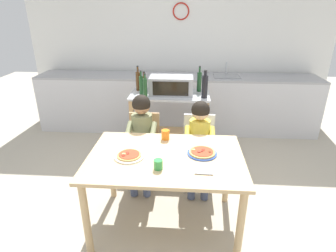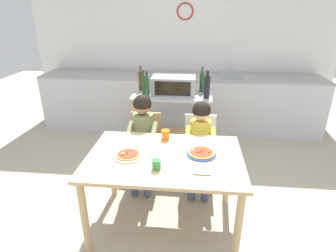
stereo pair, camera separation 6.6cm
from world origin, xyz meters
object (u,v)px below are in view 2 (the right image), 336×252
toaster_oven (174,85)px  dining_chair_right (200,146)px  bottle_squat_spirits (141,80)px  bottle_clear_vinegar (147,83)px  drinking_cup_orange (166,135)px  pizza_plate_white (128,155)px  drinking_cup_green (156,164)px  child_in_olive_shirt (142,131)px  bottle_dark_olive_oil (207,86)px  bottle_slim_sauce (144,85)px  pizza_plate_blue_rimmed (201,153)px  child_in_yellow_shirt (200,137)px  dining_chair_left (145,143)px  kitchen_island_cart (172,116)px  dining_table (165,166)px  serving_spoon (202,175)px  bottle_tall_green_wine (147,88)px  bottle_brown_beer (202,82)px

toaster_oven → dining_chair_right: size_ratio=0.67×
bottle_squat_spirits → dining_chair_right: size_ratio=0.40×
bottle_clear_vinegar → drinking_cup_orange: 1.20m
pizza_plate_white → drinking_cup_green: (0.27, -0.17, 0.03)m
child_in_olive_shirt → dining_chair_right: bearing=9.7°
drinking_cup_green → bottle_dark_olive_oil: bearing=73.7°
bottle_slim_sauce → pizza_plate_blue_rimmed: size_ratio=1.20×
pizza_plate_white → drinking_cup_orange: (0.28, 0.37, 0.03)m
dining_chair_right → child_in_yellow_shirt: bearing=-90.0°
dining_chair_left → child_in_yellow_shirt: child_in_yellow_shirt is taller
bottle_squat_spirits → kitchen_island_cart: bearing=-18.0°
bottle_squat_spirits → dining_table: size_ratio=0.24×
drinking_cup_green → bottle_clear_vinegar: bearing=102.0°
bottle_squat_spirits → pizza_plate_blue_rimmed: 1.67m
dining_table → child_in_olive_shirt: 0.68m
bottle_dark_olive_oil → dining_chair_left: bearing=-143.6°
pizza_plate_blue_rimmed → dining_chair_left: bearing=132.9°
bottle_clear_vinegar → bottle_dark_olive_oil: bottle_dark_olive_oil is taller
bottle_squat_spirits → dining_chair_right: (0.79, -0.79, -0.53)m
bottle_slim_sauce → dining_table: (0.41, -1.30, -0.37)m
child_in_olive_shirt → child_in_yellow_shirt: (0.62, -0.02, -0.03)m
child_in_olive_shirt → drinking_cup_orange: (0.28, -0.28, 0.10)m
dining_table → bottle_clear_vinegar: bearing=105.1°
dining_chair_left → serving_spoon: size_ratio=5.79×
serving_spoon → bottle_slim_sauce: bearing=114.7°
dining_chair_left → drinking_cup_orange: (0.28, -0.40, 0.31)m
bottle_clear_vinegar → bottle_tall_green_wine: (0.06, -0.30, 0.02)m
kitchen_island_cart → bottle_brown_beer: (0.38, 0.14, 0.43)m
dining_table → dining_chair_right: 0.80m
toaster_oven → pizza_plate_white: toaster_oven is taller
drinking_cup_green → child_in_olive_shirt: bearing=108.1°
kitchen_island_cart → child_in_olive_shirt: child_in_olive_shirt is taller
toaster_oven → child_in_olive_shirt: toaster_oven is taller
toaster_oven → dining_table: (0.03, -1.38, -0.35)m
pizza_plate_blue_rimmed → kitchen_island_cart: bearing=105.6°
bottle_squat_spirits → pizza_plate_blue_rimmed: size_ratio=1.26×
kitchen_island_cart → drinking_cup_orange: (0.03, -1.03, 0.20)m
bottle_brown_beer → serving_spoon: size_ratio=2.37×
toaster_oven → dining_chair_right: 0.91m
kitchen_island_cart → bottle_squat_spirits: 0.62m
bottle_tall_green_wine → dining_chair_left: size_ratio=0.38×
bottle_slim_sauce → dining_table: bottle_slim_sauce is taller
bottle_clear_vinegar → bottle_squat_spirits: bearing=152.6°
child_in_yellow_shirt → drinking_cup_orange: (-0.34, -0.26, 0.13)m
dining_chair_left → bottle_brown_beer: bearing=51.1°
child_in_yellow_shirt → dining_chair_right: bearing=90.0°
bottle_squat_spirits → bottle_dark_olive_oil: bottle_dark_olive_oil is taller
bottle_tall_green_wine → drinking_cup_green: size_ratio=3.89×
dining_chair_left → child_in_yellow_shirt: (0.62, -0.13, 0.18)m
toaster_oven → pizza_plate_blue_rimmed: (0.35, -1.32, -0.24)m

